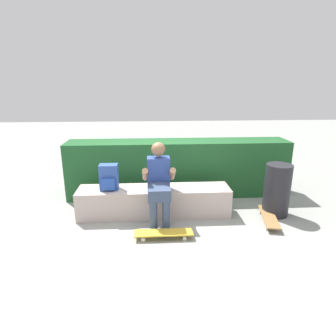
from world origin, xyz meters
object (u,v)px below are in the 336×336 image
(skateboard_near_person, at_px, (164,233))
(trash_bin, at_px, (277,190))
(person_skater, at_px, (159,181))
(backpack_on_bench, at_px, (109,178))
(bench_main, at_px, (154,201))
(skateboard_beside_bench, at_px, (269,217))

(skateboard_near_person, xyz_separation_m, trash_bin, (1.83, 0.63, 0.34))
(person_skater, distance_m, trash_bin, 1.89)
(backpack_on_bench, bearing_deg, bench_main, 0.78)
(person_skater, height_order, backpack_on_bench, person_skater)
(person_skater, xyz_separation_m, skateboard_near_person, (0.04, -0.53, -0.58))
(skateboard_near_person, relative_size, skateboard_beside_bench, 0.97)
(skateboard_beside_bench, relative_size, trash_bin, 0.98)
(bench_main, relative_size, trash_bin, 2.87)
(skateboard_beside_bench, bearing_deg, trash_bin, 50.50)
(skateboard_near_person, xyz_separation_m, backpack_on_bench, (-0.81, 0.74, 0.57))
(backpack_on_bench, distance_m, trash_bin, 2.65)
(skateboard_near_person, distance_m, backpack_on_bench, 1.24)
(skateboard_beside_bench, relative_size, backpack_on_bench, 2.06)
(trash_bin, bearing_deg, skateboard_near_person, -160.99)
(skateboard_near_person, bearing_deg, bench_main, 98.72)
(skateboard_beside_bench, distance_m, backpack_on_bench, 2.54)
(bench_main, distance_m, skateboard_near_person, 0.77)
(bench_main, bearing_deg, trash_bin, -3.42)
(bench_main, bearing_deg, person_skater, -72.13)
(trash_bin, bearing_deg, skateboard_beside_bench, -129.50)
(bench_main, bearing_deg, skateboard_beside_bench, -11.35)
(person_skater, height_order, skateboard_near_person, person_skater)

